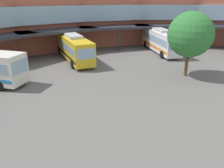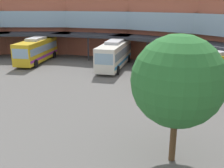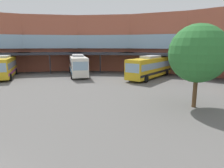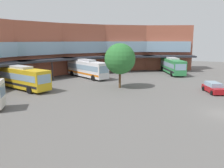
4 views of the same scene
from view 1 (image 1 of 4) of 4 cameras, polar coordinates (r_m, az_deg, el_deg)
station_building at (r=30.27m, az=-9.77°, el=15.74°), size 80.88×35.58×11.18m
bus_0 at (r=37.69m, az=12.37°, el=10.88°), size 7.21×11.55×3.75m
bus_2 at (r=32.41m, az=-9.83°, el=9.32°), size 4.99×12.07×3.64m
plaza_tree at (r=25.95m, az=19.50°, el=11.87°), size 4.92×4.92×7.15m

